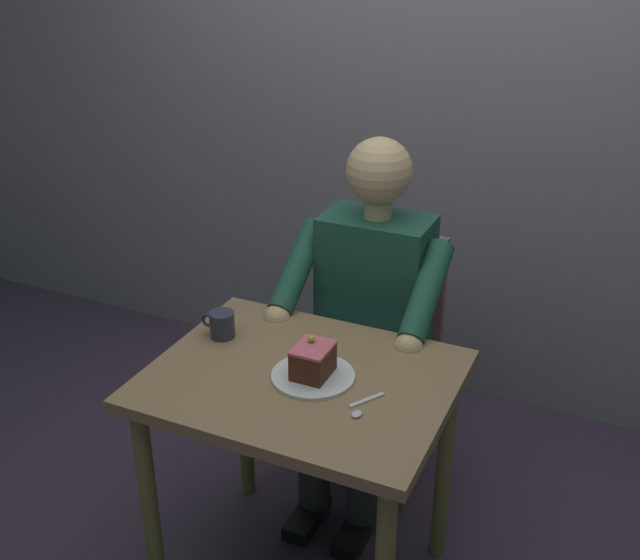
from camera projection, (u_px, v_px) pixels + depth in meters
cafe_rear_panel at (451, 36)px, 2.86m from camera, size 6.40×0.12×3.00m
dining_table at (302, 409)px, 2.15m from camera, size 0.84×0.67×0.76m
chair at (382, 344)px, 2.76m from camera, size 0.42×0.42×0.90m
seated_person at (366, 322)px, 2.55m from camera, size 0.53×0.58×1.29m
dessert_plate at (313, 375)px, 2.09m from camera, size 0.23×0.23×0.01m
cake_slice at (313, 360)px, 2.07m from camera, size 0.10×0.12×0.11m
coffee_cup at (222, 324)px, 2.28m from camera, size 0.11×0.08×0.08m
dessert_spoon at (361, 407)px, 1.95m from camera, size 0.07×0.14×0.01m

